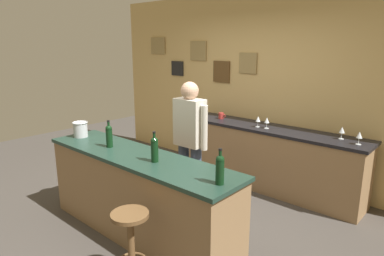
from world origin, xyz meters
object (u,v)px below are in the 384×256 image
bar_stool (131,237)px  wine_glass_c (267,121)px  wine_glass_b (258,119)px  wine_glass_e (359,135)px  bartender (190,139)px  wine_bottle_a (109,135)px  wine_bottle_b (155,148)px  ice_bucket (80,129)px  wine_glass_d (342,130)px  wine_bottle_c (220,168)px  coffee_mug (221,116)px  wine_glass_a (205,110)px

bar_stool → wine_glass_c: (-0.17, 2.52, 0.55)m
wine_glass_b → wine_glass_e: same height
bartender → wine_bottle_a: 0.94m
wine_glass_c → wine_glass_e: size_ratio=1.00×
wine_bottle_b → ice_bucket: wine_bottle_b is taller
wine_glass_d → wine_glass_e: same height
bar_stool → wine_bottle_c: 0.95m
bar_stool → wine_glass_d: (0.79, 2.66, 0.55)m
bartender → coffee_mug: bearing=111.0°
wine_bottle_b → ice_bucket: bearing=179.5°
wine_bottle_b → wine_glass_e: 2.39m
bar_stool → wine_bottle_b: 0.85m
bartender → ice_bucket: bearing=-145.4°
wine_bottle_a → wine_glass_e: 2.86m
wine_bottle_a → wine_glass_b: bearing=70.3°
ice_bucket → wine_glass_a: size_ratio=1.21×
wine_bottle_b → wine_bottle_a: bearing=-179.7°
wine_glass_d → wine_glass_e: (0.23, -0.11, 0.00)m
wine_glass_e → ice_bucket: bearing=-143.1°
bartender → wine_bottle_b: 0.83m
coffee_mug → wine_glass_c: bearing=-5.5°
wine_bottle_c → wine_glass_a: size_ratio=1.97×
wine_glass_a → wine_glass_d: bearing=3.1°
wine_bottle_a → bar_stool: bearing=-27.9°
bar_stool → ice_bucket: size_ratio=3.62×
bartender → ice_bucket: size_ratio=8.61×
wine_bottle_a → wine_glass_d: (1.80, 2.12, -0.05)m
wine_bottle_b → ice_bucket: 1.37m
wine_bottle_b → wine_glass_d: wine_bottle_b is taller
bartender → coffee_mug: bartender is taller
bar_stool → wine_bottle_b: wine_bottle_b is taller
ice_bucket → wine_bottle_c: bearing=-0.7°
wine_bottle_c → coffee_mug: size_ratio=2.45×
wine_bottle_c → wine_glass_a: wine_bottle_c is taller
wine_bottle_b → wine_bottle_c: size_ratio=1.00×
wine_bottle_a → wine_glass_c: (0.84, 1.99, -0.05)m
bar_stool → wine_glass_e: (1.02, 2.55, 0.55)m
wine_bottle_b → wine_glass_b: wine_bottle_b is taller
wine_bottle_a → coffee_mug: wine_bottle_a is taller
wine_bottle_c → ice_bucket: 2.17m
wine_glass_d → wine_glass_e: 0.26m
bartender → coffee_mug: (-0.49, 1.28, 0.01)m
ice_bucket → wine_glass_d: bearing=41.0°
bar_stool → wine_glass_b: bearing=96.9°
bartender → bar_stool: bartender is taller
wine_bottle_c → wine_glass_b: wine_bottle_c is taller
bar_stool → wine_bottle_c: size_ratio=2.22×
wine_bottle_b → wine_glass_a: (-1.01, 2.00, -0.05)m
wine_glass_e → wine_bottle_c: bearing=-103.6°
wine_bottle_a → wine_glass_b: (0.71, 1.98, -0.05)m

